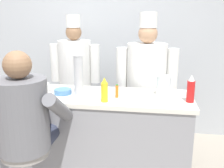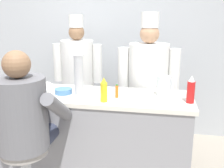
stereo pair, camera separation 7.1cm
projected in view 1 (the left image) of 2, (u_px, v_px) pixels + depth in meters
wall_back at (98, 43)px, 3.90m from camera, size 10.00×0.06×2.70m
diner_counter at (70, 140)px, 2.69m from camera, size 2.39×0.61×1.01m
ketchup_bottle_red at (191, 89)px, 2.28m from camera, size 0.07×0.07×0.25m
mustard_bottle_yellow at (104, 90)px, 2.29m from camera, size 0.06×0.06×0.22m
hot_sauce_bottle_orange at (117, 91)px, 2.41m from camera, size 0.03×0.03×0.12m
water_pitcher_clear at (164, 86)px, 2.47m from camera, size 0.15×0.13×0.19m
breakfast_plate at (33, 97)px, 2.40m from camera, size 0.24×0.24×0.05m
cereal_bowl at (63, 92)px, 2.53m from camera, size 0.17×0.17×0.05m
coffee_mug_white at (46, 87)px, 2.62m from camera, size 0.13×0.09×0.08m
cup_stack_steel at (79, 75)px, 2.46m from camera, size 0.09×0.09×0.38m
diner_seated_grey at (25, 120)px, 2.06m from camera, size 0.62×0.61×1.50m
cook_in_whites_near at (75, 74)px, 3.60m from camera, size 0.69×0.44×1.76m
cook_in_whites_far at (146, 84)px, 3.01m from camera, size 0.70×0.45×1.78m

